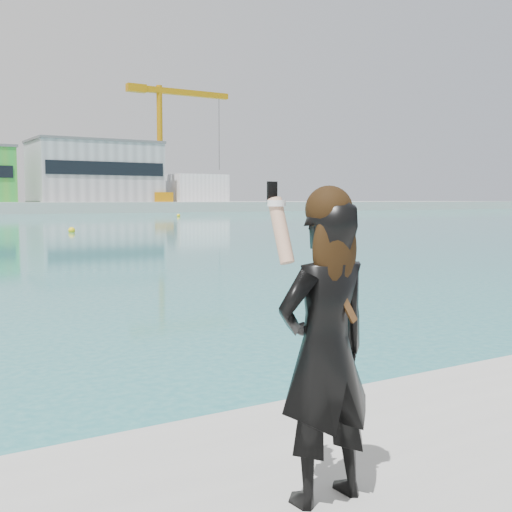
{
  "coord_description": "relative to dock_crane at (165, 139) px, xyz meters",
  "views": [
    {
      "loc": [
        -1.77,
        -3.21,
        2.42
      ],
      "look_at": [
        0.31,
        0.14,
        2.08
      ],
      "focal_mm": 45.0,
      "sensor_mm": 36.0,
      "label": 1
    }
  ],
  "objects": [
    {
      "name": "buoy_near",
      "position": [
        -15.71,
        -40.19,
        -15.07
      ],
      "size": [
        0.5,
        0.5,
        0.5
      ],
      "primitive_type": "sphere",
      "color": "yellow",
      "rests_on": "ground"
    },
    {
      "name": "warehouse_grey_right",
      "position": [
        -13.2,
        5.98,
        -6.8
      ],
      "size": [
        25.5,
        15.35,
        12.5
      ],
      "color": "gray",
      "rests_on": "far_quay"
    },
    {
      "name": "dock_crane",
      "position": [
        0.0,
        0.0,
        0.0
      ],
      "size": [
        23.0,
        4.0,
        24.0
      ],
      "color": "orange",
      "rests_on": "far_quay"
    },
    {
      "name": "woman",
      "position": [
        -52.9,
        -122.56,
        -13.4
      ],
      "size": [
        0.6,
        0.41,
        1.72
      ],
      "rotation": [
        0.0,
        0.0,
        3.17
      ],
      "color": "black",
      "rests_on": "near_quay"
    },
    {
      "name": "flagpole_right",
      "position": [
        -31.11,
        -1.0,
        -8.53
      ],
      "size": [
        1.28,
        0.16,
        8.0
      ],
      "color": "silver",
      "rests_on": "far_quay"
    },
    {
      "name": "buoy_extra",
      "position": [
        -41.59,
        -77.31,
        -15.07
      ],
      "size": [
        0.5,
        0.5,
        0.5
      ],
      "primitive_type": "sphere",
      "color": "yellow",
      "rests_on": "ground"
    },
    {
      "name": "ancillary_shed",
      "position": [
        8.8,
        4.0,
        -10.07
      ],
      "size": [
        12.0,
        10.0,
        6.0
      ],
      "primitive_type": "cube",
      "color": "silver",
      "rests_on": "far_quay"
    }
  ]
}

